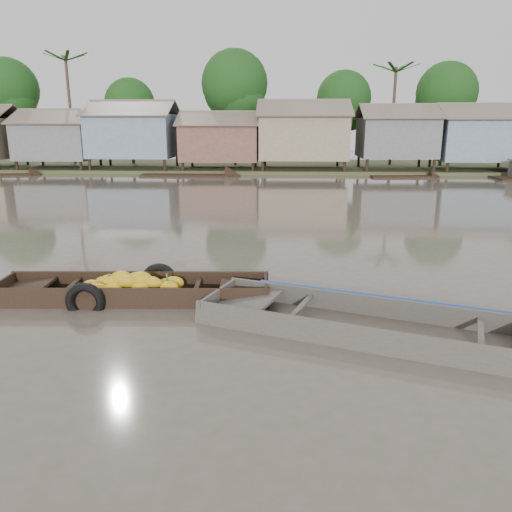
{
  "coord_description": "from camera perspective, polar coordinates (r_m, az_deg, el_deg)",
  "views": [
    {
      "loc": [
        0.91,
        -9.53,
        3.82
      ],
      "look_at": [
        0.35,
        1.57,
        0.8
      ],
      "focal_mm": 35.0,
      "sensor_mm": 36.0,
      "label": 1
    }
  ],
  "objects": [
    {
      "name": "distant_boats",
      "position": [
        36.81,
        24.37,
        8.24
      ],
      "size": [
        49.06,
        14.12,
        1.38
      ],
      "color": "black",
      "rests_on": "ground"
    },
    {
      "name": "ground",
      "position": [
        10.3,
        -2.38,
        -6.56
      ],
      "size": [
        120.0,
        120.0,
        0.0
      ],
      "primitive_type": "plane",
      "color": "#524C3F",
      "rests_on": "ground"
    },
    {
      "name": "banana_boat",
      "position": [
        11.44,
        -14.2,
        -3.81
      ],
      "size": [
        6.05,
        1.73,
        0.86
      ],
      "rotation": [
        0.0,
        0.0,
        0.05
      ],
      "color": "black",
      "rests_on": "ground"
    },
    {
      "name": "riverbank",
      "position": [
        41.45,
        6.01,
        14.08
      ],
      "size": [
        120.0,
        12.47,
        10.22
      ],
      "color": "#384723",
      "rests_on": "ground"
    },
    {
      "name": "viewer_boat",
      "position": [
        9.63,
        14.43,
        -8.34
      ],
      "size": [
        7.17,
        4.08,
        0.56
      ],
      "rotation": [
        0.0,
        0.0,
        -0.35
      ],
      "color": "#3E3934",
      "rests_on": "ground"
    }
  ]
}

